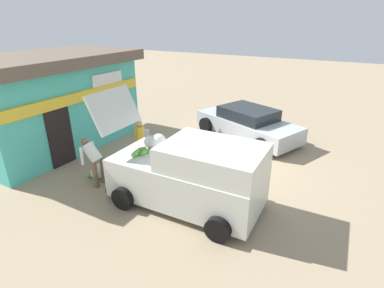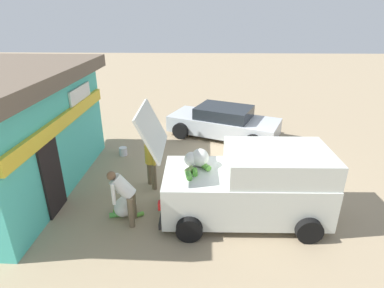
% 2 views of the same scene
% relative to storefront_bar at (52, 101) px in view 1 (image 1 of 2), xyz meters
% --- Properties ---
extents(ground_plane, '(60.00, 60.00, 0.00)m').
position_rel_storefront_bar_xyz_m(ground_plane, '(1.46, -6.30, -1.77)').
color(ground_plane, '#9E896B').
extents(storefront_bar, '(6.62, 3.92, 3.45)m').
position_rel_storefront_bar_xyz_m(storefront_bar, '(0.00, 0.00, 0.00)').
color(storefront_bar, '#4CC6B7').
rests_on(storefront_bar, ground_plane).
extents(delivery_van, '(2.23, 4.49, 2.85)m').
position_rel_storefront_bar_xyz_m(delivery_van, '(-1.17, -6.58, -0.86)').
color(delivery_van, silver).
rests_on(delivery_van, ground_plane).
extents(parked_sedan, '(3.42, 4.76, 1.27)m').
position_rel_storefront_bar_xyz_m(parked_sedan, '(4.24, -6.28, -1.16)').
color(parked_sedan, '#B2B7BC').
rests_on(parked_sedan, ground_plane).
extents(vendor_standing, '(0.50, 0.47, 1.56)m').
position_rel_storefront_bar_xyz_m(vendor_standing, '(0.17, -3.91, -0.88)').
color(vendor_standing, '#726047').
rests_on(vendor_standing, ground_plane).
extents(customer_bending, '(0.57, 0.66, 1.42)m').
position_rel_storefront_bar_xyz_m(customer_bending, '(-1.56, -3.52, -0.92)').
color(customer_bending, '#726047').
rests_on(customer_bending, ground_plane).
extents(unloaded_banana_pile, '(0.84, 0.88, 0.47)m').
position_rel_storefront_bar_xyz_m(unloaded_banana_pile, '(-1.21, -3.41, -1.56)').
color(unloaded_banana_pile, silver).
rests_on(unloaded_banana_pile, ground_plane).
extents(paint_bucket, '(0.28, 0.28, 0.30)m').
position_rel_storefront_bar_xyz_m(paint_bucket, '(2.28, -2.54, -1.62)').
color(paint_bucket, silver).
rests_on(paint_bucket, ground_plane).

